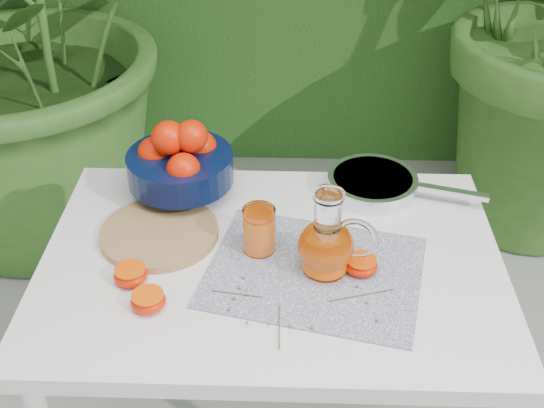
{
  "coord_description": "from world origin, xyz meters",
  "views": [
    {
      "loc": [
        0.11,
        -1.17,
        1.7
      ],
      "look_at": [
        0.07,
        -0.02,
        0.88
      ],
      "focal_mm": 45.0,
      "sensor_mm": 36.0,
      "label": 1
    }
  ],
  "objects_px": {
    "white_table": "(272,286)",
    "juice_pitcher": "(327,244)",
    "fruit_bowl": "(180,161)",
    "cutting_board": "(160,233)",
    "saute_pan": "(374,183)"
  },
  "relations": [
    {
      "from": "fruit_bowl",
      "to": "juice_pitcher",
      "type": "relative_size",
      "value": 1.63
    },
    {
      "from": "cutting_board",
      "to": "saute_pan",
      "type": "xyz_separation_m",
      "value": [
        0.5,
        0.2,
        0.01
      ]
    },
    {
      "from": "white_table",
      "to": "juice_pitcher",
      "type": "height_order",
      "value": "juice_pitcher"
    },
    {
      "from": "cutting_board",
      "to": "saute_pan",
      "type": "relative_size",
      "value": 0.66
    },
    {
      "from": "juice_pitcher",
      "to": "fruit_bowl",
      "type": "bearing_deg",
      "value": 140.87
    },
    {
      "from": "juice_pitcher",
      "to": "saute_pan",
      "type": "relative_size",
      "value": 0.48
    },
    {
      "from": "juice_pitcher",
      "to": "white_table",
      "type": "bearing_deg",
      "value": 162.95
    },
    {
      "from": "white_table",
      "to": "cutting_board",
      "type": "xyz_separation_m",
      "value": [
        -0.26,
        0.07,
        0.09
      ]
    },
    {
      "from": "white_table",
      "to": "saute_pan",
      "type": "bearing_deg",
      "value": 47.84
    },
    {
      "from": "white_table",
      "to": "juice_pitcher",
      "type": "relative_size",
      "value": 5.14
    },
    {
      "from": "cutting_board",
      "to": "saute_pan",
      "type": "height_order",
      "value": "saute_pan"
    },
    {
      "from": "cutting_board",
      "to": "juice_pitcher",
      "type": "xyz_separation_m",
      "value": [
        0.37,
        -0.11,
        0.06
      ]
    },
    {
      "from": "fruit_bowl",
      "to": "cutting_board",
      "type": "bearing_deg",
      "value": -99.06
    },
    {
      "from": "fruit_bowl",
      "to": "saute_pan",
      "type": "distance_m",
      "value": 0.48
    },
    {
      "from": "white_table",
      "to": "saute_pan",
      "type": "distance_m",
      "value": 0.38
    }
  ]
}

